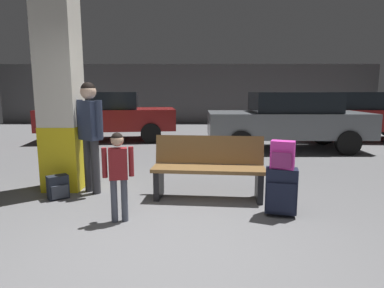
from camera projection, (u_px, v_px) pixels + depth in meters
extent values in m
cube|color=slate|center=(182.00, 165.00, 7.09)|extent=(18.00, 18.00, 0.10)
cube|color=#565658|center=(188.00, 94.00, 15.61)|extent=(18.00, 0.12, 2.80)
cube|color=yellow|center=(65.00, 157.00, 5.17)|extent=(0.57, 0.57, 1.00)
cube|color=silver|center=(58.00, 56.00, 4.92)|extent=(0.56, 0.56, 2.12)
cube|color=brown|center=(208.00, 169.00, 4.64)|extent=(1.63, 0.58, 0.05)
cube|color=brown|center=(209.00, 150.00, 4.85)|extent=(1.60, 0.25, 0.42)
cube|color=black|center=(159.00, 183.00, 4.75)|extent=(0.12, 0.41, 0.41)
cube|color=black|center=(259.00, 186.00, 4.61)|extent=(0.12, 0.41, 0.41)
cube|color=#191E33|center=(281.00, 190.00, 4.03)|extent=(0.41, 0.28, 0.56)
cube|color=#191E33|center=(281.00, 198.00, 3.93)|extent=(0.34, 0.10, 0.36)
cube|color=#A5A5AA|center=(282.00, 168.00, 4.06)|extent=(0.14, 0.05, 0.02)
cylinder|color=black|center=(267.00, 210.00, 4.20)|extent=(0.03, 0.05, 0.04)
cylinder|color=black|center=(293.00, 212.00, 4.12)|extent=(0.03, 0.05, 0.04)
cube|color=#D833A5|center=(283.00, 155.00, 3.96)|extent=(0.32, 0.25, 0.34)
cube|color=#8E2B70|center=(281.00, 160.00, 3.88)|extent=(0.22, 0.11, 0.19)
cylinder|color=black|center=(283.00, 142.00, 3.93)|extent=(0.06, 0.04, 0.02)
cylinder|color=#4C5160|center=(124.00, 200.00, 3.87)|extent=(0.08, 0.08, 0.52)
cylinder|color=#4C5160|center=(114.00, 201.00, 3.84)|extent=(0.08, 0.08, 0.52)
cube|color=maroon|center=(118.00, 164.00, 3.79)|extent=(0.24, 0.17, 0.37)
cylinder|color=maroon|center=(131.00, 162.00, 3.82)|extent=(0.06, 0.06, 0.35)
cylinder|color=maroon|center=(104.00, 163.00, 3.75)|extent=(0.06, 0.06, 0.35)
sphere|color=tan|center=(117.00, 140.00, 3.74)|extent=(0.15, 0.15, 0.15)
sphere|color=black|center=(117.00, 138.00, 3.74)|extent=(0.14, 0.14, 0.14)
cylinder|color=#E5D84C|center=(111.00, 161.00, 3.87)|extent=(0.06, 0.06, 0.10)
cylinder|color=red|center=(111.00, 154.00, 3.86)|extent=(0.01, 0.01, 0.06)
cylinder|color=#38383D|center=(96.00, 167.00, 4.90)|extent=(0.12, 0.12, 0.82)
cylinder|color=#38383D|center=(88.00, 165.00, 5.02)|extent=(0.12, 0.12, 0.82)
cube|color=#2D3851|center=(90.00, 120.00, 4.85)|extent=(0.38, 0.36, 0.58)
cylinder|color=#2D3851|center=(99.00, 119.00, 4.70)|extent=(0.10, 0.10, 0.55)
cylinder|color=#2D3851|center=(80.00, 118.00, 4.99)|extent=(0.10, 0.10, 0.55)
sphere|color=beige|center=(88.00, 92.00, 4.78)|extent=(0.23, 0.23, 0.23)
sphere|color=black|center=(88.00, 89.00, 4.77)|extent=(0.21, 0.21, 0.21)
cube|color=#1E232D|center=(58.00, 187.00, 4.71)|extent=(0.32, 0.30, 0.34)
cube|color=#333842|center=(60.00, 192.00, 4.64)|extent=(0.20, 0.16, 0.19)
cylinder|color=black|center=(57.00, 176.00, 4.68)|extent=(0.06, 0.06, 0.02)
cube|color=maroon|center=(109.00, 119.00, 10.27)|extent=(4.29, 2.22, 0.64)
cube|color=black|center=(103.00, 100.00, 10.16)|extent=(2.28, 1.80, 0.52)
cylinder|color=black|center=(151.00, 127.00, 11.28)|extent=(0.62, 0.28, 0.60)
cylinder|color=black|center=(151.00, 133.00, 9.71)|extent=(0.62, 0.28, 0.60)
cylinder|color=black|center=(73.00, 128.00, 10.96)|extent=(0.62, 0.28, 0.60)
cylinder|color=black|center=(60.00, 135.00, 9.39)|extent=(0.62, 0.28, 0.60)
cube|color=maroon|center=(361.00, 119.00, 10.34)|extent=(4.21, 2.00, 0.64)
cube|color=black|center=(368.00, 100.00, 10.24)|extent=(2.21, 1.69, 0.52)
cylinder|color=black|center=(326.00, 133.00, 9.72)|extent=(0.61, 0.24, 0.60)
cylinder|color=black|center=(311.00, 127.00, 11.29)|extent=(0.61, 0.24, 0.60)
cube|color=slate|center=(286.00, 124.00, 8.64)|extent=(4.10, 1.71, 0.64)
cube|color=black|center=(293.00, 102.00, 8.55)|extent=(2.10, 1.54, 0.52)
cylinder|color=black|center=(241.00, 143.00, 7.92)|extent=(0.60, 0.20, 0.60)
cylinder|color=black|center=(233.00, 134.00, 9.50)|extent=(0.60, 0.20, 0.60)
cylinder|color=black|center=(348.00, 143.00, 7.90)|extent=(0.60, 0.20, 0.60)
cylinder|color=black|center=(323.00, 134.00, 9.48)|extent=(0.60, 0.20, 0.60)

